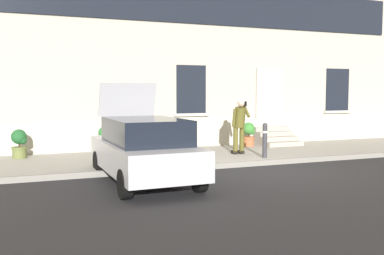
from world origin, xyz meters
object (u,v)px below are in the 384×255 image
object	(u,v)px
planter_olive	(19,143)
planter_cream	(183,136)
person_on_phone	(240,123)
hatchback_car_silver	(144,148)
bollard_near_person	(265,139)
planter_terracotta	(249,134)
planter_charcoal	(106,139)

from	to	relation	value
planter_olive	planter_cream	bearing A→B (deg)	0.44
person_on_phone	planter_olive	xyz separation A→B (m)	(-6.45, 1.59, -0.54)
planter_olive	person_on_phone	bearing A→B (deg)	-13.86
hatchback_car_silver	bollard_near_person	bearing A→B (deg)	19.78
bollard_near_person	planter_terracotta	size ratio (longest dim) A/B	1.22
planter_olive	planter_charcoal	distance (m)	2.58
planter_cream	planter_terracotta	xyz separation A→B (m)	(2.57, 0.06, 0.00)
planter_olive	planter_charcoal	bearing A→B (deg)	4.82
bollard_near_person	planter_olive	size ratio (longest dim) A/B	1.22
planter_charcoal	planter_cream	distance (m)	2.58
hatchback_car_silver	planter_charcoal	xyz separation A→B (m)	(-0.14, 4.21, -0.19)
planter_charcoal	planter_terracotta	bearing A→B (deg)	-1.32
hatchback_car_silver	person_on_phone	xyz separation A→B (m)	(3.73, 2.40, 0.35)
hatchback_car_silver	bollard_near_person	distance (m)	4.36
bollard_near_person	planter_olive	world-z (taller)	bollard_near_person
person_on_phone	planter_cream	world-z (taller)	person_on_phone
planter_olive	planter_terracotta	world-z (taller)	same
person_on_phone	planter_terracotta	bearing A→B (deg)	57.74
person_on_phone	planter_charcoal	distance (m)	4.31
hatchback_car_silver	planter_olive	world-z (taller)	hatchback_car_silver
bollard_near_person	planter_charcoal	bearing A→B (deg)	147.18
hatchback_car_silver	person_on_phone	distance (m)	4.45
hatchback_car_silver	planter_olive	size ratio (longest dim) A/B	4.77
bollard_near_person	person_on_phone	xyz separation A→B (m)	(-0.36, 0.93, 0.43)
planter_olive	planter_terracotta	xyz separation A→B (m)	(7.71, 0.10, 0.00)
bollard_near_person	person_on_phone	size ratio (longest dim) A/B	0.60
bollard_near_person	planter_terracotta	distance (m)	2.77
bollard_near_person	planter_charcoal	world-z (taller)	bollard_near_person
hatchback_car_silver	planter_charcoal	bearing A→B (deg)	91.97
planter_terracotta	person_on_phone	bearing A→B (deg)	-126.75
hatchback_car_silver	planter_cream	xyz separation A→B (m)	(2.43, 4.03, -0.19)
hatchback_car_silver	planter_terracotta	size ratio (longest dim) A/B	4.77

